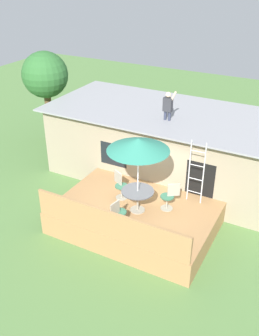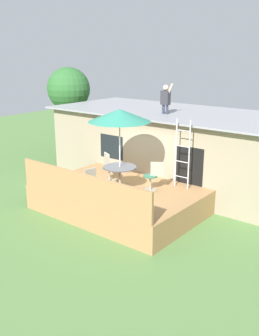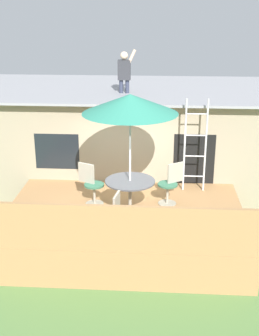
% 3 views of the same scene
% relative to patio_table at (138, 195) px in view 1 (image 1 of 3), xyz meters
% --- Properties ---
extents(ground_plane, '(40.00, 40.00, 0.00)m').
position_rel_patio_table_xyz_m(ground_plane, '(-0.13, 0.20, -1.39)').
color(ground_plane, '#567F42').
extents(house, '(10.50, 4.50, 2.80)m').
position_rel_patio_table_xyz_m(house, '(-0.13, 3.80, 0.02)').
color(house, gray).
rests_on(house, ground).
extents(deck, '(5.10, 3.65, 0.80)m').
position_rel_patio_table_xyz_m(deck, '(-0.13, 0.20, -0.99)').
color(deck, '#A87A4C').
rests_on(deck, ground).
extents(deck_railing, '(5.00, 0.08, 0.90)m').
position_rel_patio_table_xyz_m(deck_railing, '(-0.13, -1.57, -0.14)').
color(deck_railing, '#A87A4C').
rests_on(deck_railing, deck).
extents(patio_table, '(1.04, 1.04, 0.74)m').
position_rel_patio_table_xyz_m(patio_table, '(0.00, 0.00, 0.00)').
color(patio_table, '#A59E8C').
rests_on(patio_table, deck).
extents(patio_umbrella, '(1.90, 1.90, 2.54)m').
position_rel_patio_table_xyz_m(patio_umbrella, '(0.00, 0.00, 1.76)').
color(patio_umbrella, silver).
rests_on(patio_umbrella, deck).
extents(step_ladder, '(0.52, 0.04, 2.20)m').
position_rel_patio_table_xyz_m(step_ladder, '(1.42, 1.37, 0.51)').
color(step_ladder, silver).
rests_on(step_ladder, deck).
extents(person_figure, '(0.47, 0.20, 1.11)m').
position_rel_patio_table_xyz_m(person_figure, '(-0.34, 3.00, 2.02)').
color(person_figure, '#33384C').
rests_on(person_figure, house).
extents(patio_chair_left, '(0.59, 0.44, 0.92)m').
position_rel_patio_table_xyz_m(patio_chair_left, '(-0.88, 0.44, -0.13)').
color(patio_chair_left, '#A59E8C').
rests_on(patio_chair_left, deck).
extents(patio_chair_right, '(0.56, 0.46, 0.92)m').
position_rel_patio_table_xyz_m(patio_chair_right, '(0.85, 0.58, -0.13)').
color(patio_chair_right, '#A59E8C').
rests_on(patio_chair_right, deck).
extents(patio_chair_near, '(0.44, 0.62, 0.92)m').
position_rel_patio_table_xyz_m(patio_chair_near, '(-0.15, -1.00, -0.13)').
color(patio_chair_near, '#A59E8C').
rests_on(patio_chair_near, deck).
extents(backyard_tree, '(2.14, 2.14, 4.29)m').
position_rel_patio_table_xyz_m(backyard_tree, '(-7.16, 4.55, 1.78)').
color(backyard_tree, brown).
rests_on(backyard_tree, ground).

